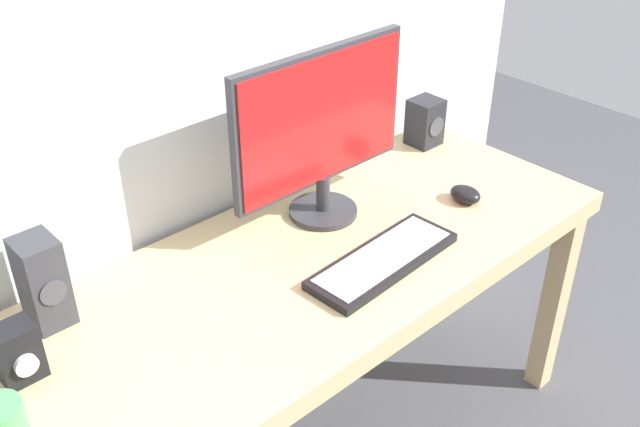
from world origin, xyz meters
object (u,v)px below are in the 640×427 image
at_px(monitor, 321,128).
at_px(audio_controller, 17,353).
at_px(coffee_mug, 1,423).
at_px(desk, 303,290).
at_px(speaker_left, 43,282).
at_px(mouse, 465,194).
at_px(speaker_right, 425,122).
at_px(keyboard_primary, 383,260).

bearing_deg(monitor, audio_controller, -176.60).
bearing_deg(coffee_mug, monitor, 10.84).
height_order(desk, speaker_left, speaker_left).
height_order(mouse, coffee_mug, coffee_mug).
relative_size(speaker_right, speaker_left, 0.71).
distance_m(desk, speaker_right, 0.76).
xyz_separation_m(keyboard_primary, speaker_left, (-0.68, 0.35, 0.09)).
distance_m(desk, audio_controller, 0.68).
xyz_separation_m(mouse, speaker_left, (-1.06, 0.30, 0.08)).
bearing_deg(keyboard_primary, mouse, 7.36).
height_order(speaker_left, coffee_mug, speaker_left).
xyz_separation_m(audio_controller, coffee_mug, (-0.09, -0.13, -0.02)).
bearing_deg(mouse, monitor, 144.55).
bearing_deg(desk, speaker_right, 17.59).
bearing_deg(monitor, coffee_mug, -169.16).
height_order(speaker_right, coffee_mug, speaker_right).
distance_m(desk, keyboard_primary, 0.22).
bearing_deg(mouse, desk, 169.79).
xyz_separation_m(mouse, audio_controller, (-1.18, 0.18, 0.04)).
bearing_deg(coffee_mug, mouse, -2.10).
bearing_deg(audio_controller, speaker_left, 46.40).
bearing_deg(mouse, coffee_mug, 176.70).
bearing_deg(speaker_left, speaker_right, 0.39).
height_order(desk, keyboard_primary, keyboard_primary).
xyz_separation_m(monitor, keyboard_primary, (-0.05, -0.27, -0.24)).
bearing_deg(speaker_left, keyboard_primary, -27.09).
bearing_deg(speaker_right, speaker_left, -179.61).
xyz_separation_m(desk, monitor, (0.19, 0.14, 0.33)).
bearing_deg(speaker_left, desk, -21.88).
distance_m(desk, mouse, 0.54).
xyz_separation_m(desk, keyboard_primary, (0.14, -0.13, 0.09)).
xyz_separation_m(keyboard_primary, coffee_mug, (-0.89, 0.10, 0.03)).
bearing_deg(coffee_mug, speaker_left, 50.58).
bearing_deg(desk, speaker_left, 158.12).
xyz_separation_m(monitor, coffee_mug, (-0.94, -0.18, -0.21)).
distance_m(mouse, audio_controller, 1.19).
xyz_separation_m(keyboard_primary, speaker_right, (0.56, 0.36, 0.06)).
xyz_separation_m(desk, coffee_mug, (-0.74, -0.04, 0.12)).
bearing_deg(keyboard_primary, audio_controller, 164.26).
distance_m(monitor, speaker_left, 0.75).
relative_size(speaker_left, audio_controller, 1.67).
relative_size(mouse, coffee_mug, 1.02).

